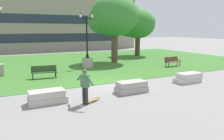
# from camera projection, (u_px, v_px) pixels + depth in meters

# --- Properties ---
(ground_plane) EXTENTS (140.00, 140.00, 0.00)m
(ground_plane) POSITION_uv_depth(u_px,v_px,m) (110.00, 84.00, 14.43)
(ground_plane) COLOR gray
(grass_lawn) EXTENTS (40.00, 20.00, 0.02)m
(grass_lawn) POSITION_uv_depth(u_px,v_px,m) (69.00, 63.00, 23.20)
(grass_lawn) COLOR #3D752D
(grass_lawn) RESTS_ON ground
(concrete_block_center) EXTENTS (1.80, 0.90, 0.64)m
(concrete_block_center) POSITION_uv_depth(u_px,v_px,m) (47.00, 97.00, 10.55)
(concrete_block_center) COLOR #B2ADA3
(concrete_block_center) RESTS_ON ground
(concrete_block_left) EXTENTS (1.80, 0.90, 0.64)m
(concrete_block_left) POSITION_uv_depth(u_px,v_px,m) (132.00, 87.00, 12.40)
(concrete_block_left) COLOR #9E9991
(concrete_block_left) RESTS_ON ground
(concrete_block_right) EXTENTS (1.88, 0.90, 0.64)m
(concrete_block_right) POSITION_uv_depth(u_px,v_px,m) (188.00, 78.00, 14.76)
(concrete_block_right) COLOR #BCB7B2
(concrete_block_right) RESTS_ON ground
(person_skateboarder) EXTENTS (0.42, 1.37, 1.71)m
(person_skateboarder) POSITION_uv_depth(u_px,v_px,m) (85.00, 85.00, 10.26)
(person_skateboarder) COLOR #28282D
(person_skateboarder) RESTS_ON ground
(skateboard) EXTENTS (1.00, 0.63, 0.14)m
(skateboard) POSITION_uv_depth(u_px,v_px,m) (92.00, 101.00, 10.73)
(skateboard) COLOR olive
(skateboard) RESTS_ON ground
(park_bench_near_left) EXTENTS (1.85, 0.73, 0.90)m
(park_bench_near_left) POSITION_uv_depth(u_px,v_px,m) (172.00, 61.00, 21.12)
(park_bench_near_left) COLOR brown
(park_bench_near_left) RESTS_ON grass_lawn
(park_bench_near_right) EXTENTS (1.85, 0.72, 0.90)m
(park_bench_near_right) POSITION_uv_depth(u_px,v_px,m) (44.00, 71.00, 15.94)
(park_bench_near_right) COLOR #284723
(park_bench_near_right) RESTS_ON grass_lawn
(lamp_post_center) EXTENTS (1.32, 0.80, 5.01)m
(lamp_post_center) POSITION_uv_depth(u_px,v_px,m) (87.00, 57.00, 20.40)
(lamp_post_center) COLOR #ADA89E
(lamp_post_center) RESTS_ON grass_lawn
(tree_far_right) EXTENTS (5.31, 5.06, 7.10)m
(tree_far_right) POSITION_uv_depth(u_px,v_px,m) (114.00, 17.00, 23.07)
(tree_far_right) COLOR brown
(tree_far_right) RESTS_ON grass_lawn
(tree_near_left) EXTENTS (4.83, 4.60, 6.24)m
(tree_near_left) POSITION_uv_depth(u_px,v_px,m) (137.00, 24.00, 29.35)
(tree_near_left) COLOR #4C3823
(tree_near_left) RESTS_ON grass_lawn
(building_facade_distant) EXTENTS (31.37, 1.03, 9.27)m
(building_facade_distant) POSITION_uv_depth(u_px,v_px,m) (52.00, 23.00, 35.74)
(building_facade_distant) COLOR gray
(building_facade_distant) RESTS_ON ground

